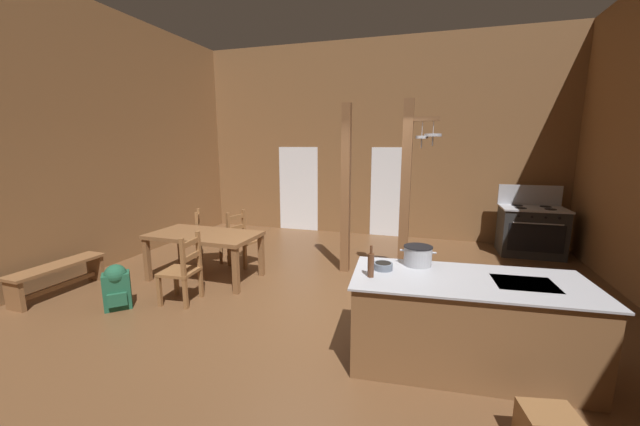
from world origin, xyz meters
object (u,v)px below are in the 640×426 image
at_px(stockpot_on_counter, 418,256).
at_px(backpack, 117,285).
at_px(ladderback_chair_by_post, 183,270).
at_px(kitchen_island, 466,323).
at_px(bottle_tall_on_counter, 371,265).
at_px(ladderback_chair_near_window, 207,237).
at_px(mixing_bowl_on_counter, 383,266).
at_px(dining_table, 204,239).
at_px(ladderback_chair_at_table_end, 242,239).
at_px(stove_range, 531,230).
at_px(bench_along_left_wall, 58,274).

bearing_deg(stockpot_on_counter, backpack, -175.65).
bearing_deg(backpack, ladderback_chair_by_post, 30.99).
relative_size(kitchen_island, bottle_tall_on_counter, 7.30).
relative_size(ladderback_chair_near_window, stockpot_on_counter, 2.61).
height_order(kitchen_island, stockpot_on_counter, stockpot_on_counter).
bearing_deg(mixing_bowl_on_counter, ladderback_chair_near_window, 149.71).
bearing_deg(backpack, mixing_bowl_on_counter, 0.67).
distance_m(ladderback_chair_near_window, backpack, 2.07).
xyz_separation_m(kitchen_island, bottle_tall_on_counter, (-0.89, -0.22, 0.56)).
bearing_deg(dining_table, backpack, -109.51).
relative_size(ladderback_chair_by_post, ladderback_chair_at_table_end, 1.00).
xyz_separation_m(stockpot_on_counter, mixing_bowl_on_counter, (-0.33, -0.24, -0.07)).
relative_size(stockpot_on_counter, mixing_bowl_on_counter, 1.89).
height_order(mixing_bowl_on_counter, bottle_tall_on_counter, bottle_tall_on_counter).
height_order(ladderback_chair_by_post, backpack, ladderback_chair_by_post).
height_order(stove_range, bottle_tall_on_counter, stove_range).
height_order(backpack, bottle_tall_on_counter, bottle_tall_on_counter).
height_order(kitchen_island, stove_range, stove_range).
xyz_separation_m(stove_range, bottle_tall_on_counter, (-2.39, -4.46, 0.52)).
xyz_separation_m(ladderback_chair_by_post, backpack, (-0.71, -0.42, -0.14)).
bearing_deg(bottle_tall_on_counter, mixing_bowl_on_counter, 70.66).
relative_size(backpack, mixing_bowl_on_counter, 3.09).
height_order(stove_range, ladderback_chair_by_post, stove_range).
bearing_deg(stove_range, bench_along_left_wall, -149.14).
distance_m(bench_along_left_wall, bottle_tall_on_counter, 4.59).
xyz_separation_m(ladderback_chair_by_post, mixing_bowl_on_counter, (2.72, -0.38, 0.46)).
relative_size(ladderback_chair_at_table_end, bottle_tall_on_counter, 3.11).
distance_m(dining_table, ladderback_chair_at_table_end, 0.86).
bearing_deg(mixing_bowl_on_counter, dining_table, 157.16).
distance_m(stove_range, bench_along_left_wall, 8.05).
height_order(ladderback_chair_by_post, mixing_bowl_on_counter, same).
height_order(kitchen_island, bench_along_left_wall, kitchen_island).
relative_size(ladderback_chair_by_post, stockpot_on_counter, 2.61).
xyz_separation_m(bench_along_left_wall, bottle_tall_on_counter, (4.52, -0.33, 0.70)).
xyz_separation_m(bench_along_left_wall, stockpot_on_counter, (4.93, 0.16, 0.68)).
relative_size(ladderback_chair_near_window, bottle_tall_on_counter, 3.11).
height_order(stove_range, ladderback_chair_at_table_end, stove_range).
bearing_deg(bottle_tall_on_counter, ladderback_chair_by_post, 166.59).
bearing_deg(bench_along_left_wall, stockpot_on_counter, 1.83).
bearing_deg(stove_range, ladderback_chair_by_post, -142.61).
xyz_separation_m(dining_table, mixing_bowl_on_counter, (2.96, -1.25, 0.26)).
bearing_deg(ladderback_chair_near_window, backpack, -88.93).
height_order(bench_along_left_wall, mixing_bowl_on_counter, mixing_bowl_on_counter).
bearing_deg(mixing_bowl_on_counter, kitchen_island, -1.91).
xyz_separation_m(backpack, bottle_tall_on_counter, (3.34, -0.20, 0.69)).
xyz_separation_m(dining_table, bench_along_left_wall, (-1.64, -1.16, -0.35)).
relative_size(bench_along_left_wall, stockpot_on_counter, 3.53).
relative_size(stove_range, ladderback_chair_near_window, 1.39).
distance_m(stove_range, mixing_bowl_on_counter, 4.82).
bearing_deg(dining_table, ladderback_chair_near_window, 122.65).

